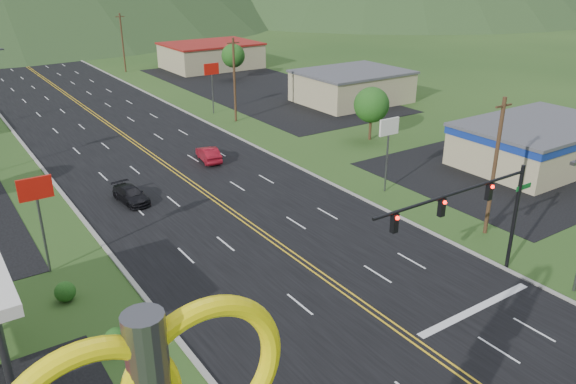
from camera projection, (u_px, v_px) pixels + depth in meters
traffic_signal at (476, 206)px, 32.07m from camera, size 13.10×0.43×7.00m
building_east_near at (538, 141)px, 53.85m from camera, size 15.40×10.40×4.10m
building_east_mid at (352, 86)px, 77.88m from camera, size 14.40×11.40×4.30m
building_east_far at (211, 55)px, 102.54m from camera, size 16.40×12.40×4.50m
pole_sign_west_a at (37, 198)px, 33.80m from camera, size 2.00×0.18×6.40m
pole_sign_east_a at (389, 134)px, 46.27m from camera, size 2.00×0.18×6.40m
pole_sign_east_b at (212, 74)px, 70.74m from camera, size 2.00×0.18×6.40m
tree_east_a at (372, 105)px, 60.56m from camera, size 3.84×3.84×5.82m
tree_east_b at (233, 56)px, 91.70m from camera, size 3.84×3.84×5.82m
utility_pole_a at (495, 166)px, 38.85m from camera, size 1.60×0.28×10.00m
utility_pole_b at (234, 80)px, 67.15m from camera, size 1.60×0.28×10.00m
utility_pole_c at (123, 42)px, 97.75m from camera, size 1.60×0.28×10.00m
utility_pole_d at (64, 23)px, 128.34m from camera, size 1.60×0.28×10.00m
car_dark_mid at (131, 195)px, 45.70m from camera, size 2.19×4.49×1.26m
car_red_far at (209, 154)px, 55.03m from camera, size 2.21×4.51×1.42m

